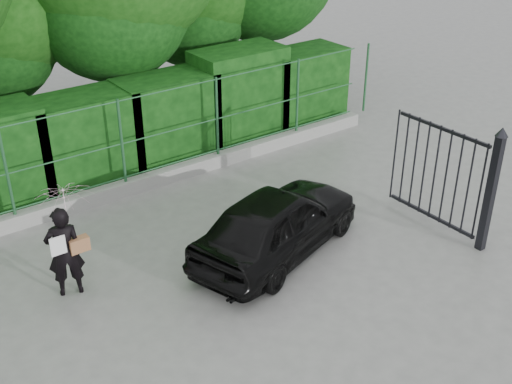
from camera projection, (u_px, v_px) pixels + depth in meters
ground at (234, 310)px, 10.06m from camera, size 80.00×80.00×0.00m
kerb at (109, 193)px, 13.18m from camera, size 14.00×0.25×0.30m
fence at (113, 144)px, 12.80m from camera, size 14.13×0.06×1.80m
hedge at (82, 138)px, 13.45m from camera, size 14.20×1.20×2.28m
gate at (468, 180)px, 11.40m from camera, size 0.22×2.33×2.36m
woman at (66, 225)px, 9.97m from camera, size 0.94×0.93×1.86m
car at (277, 222)px, 11.23m from camera, size 3.95×2.50×1.25m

